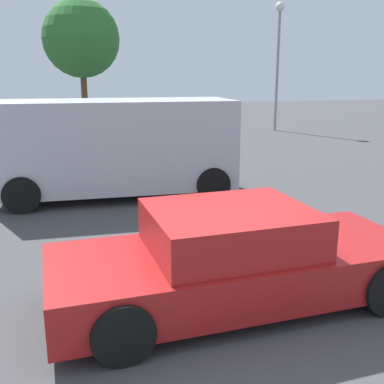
# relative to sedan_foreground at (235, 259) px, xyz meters

# --- Properties ---
(ground_plane) EXTENTS (80.00, 80.00, 0.00)m
(ground_plane) POSITION_rel_sedan_foreground_xyz_m (-0.32, -0.06, -0.56)
(ground_plane) COLOR #424244
(sedan_foreground) EXTENTS (4.55, 2.00, 1.20)m
(sedan_foreground) POSITION_rel_sedan_foreground_xyz_m (0.00, 0.00, 0.00)
(sedan_foreground) COLOR maroon
(sedan_foreground) RESTS_ON ground_plane
(van_white) EXTENTS (5.29, 2.34, 2.19)m
(van_white) POSITION_rel_sedan_foreground_xyz_m (-0.75, 5.50, 0.62)
(van_white) COLOR #B2B7C1
(van_white) RESTS_ON ground_plane
(light_post_near) EXTENTS (0.44, 0.44, 6.06)m
(light_post_near) POSITION_rel_sedan_foreground_xyz_m (8.36, 16.15, 3.59)
(light_post_near) COLOR gray
(light_post_near) RESTS_ON ground_plane
(tree_back_center) EXTENTS (3.88, 3.88, 6.45)m
(tree_back_center) POSITION_rel_sedan_foreground_xyz_m (-0.72, 20.02, 3.93)
(tree_back_center) COLOR brown
(tree_back_center) RESTS_ON ground_plane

